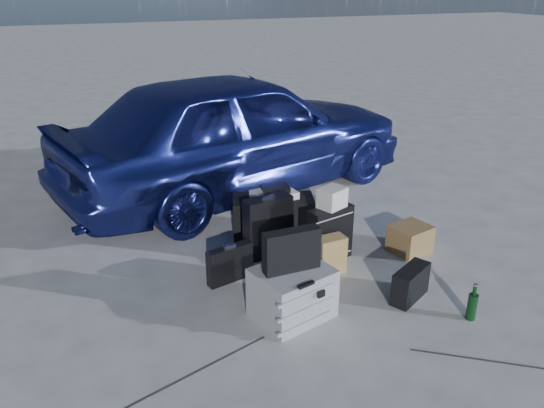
{
  "coord_description": "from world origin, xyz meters",
  "views": [
    {
      "loc": [
        -1.78,
        -3.18,
        2.41
      ],
      "look_at": [
        -0.17,
        0.85,
        0.55
      ],
      "focal_mm": 35.0,
      "sensor_mm": 36.0,
      "label": 1
    }
  ],
  "objects_px": {
    "suitcase_left": "(268,227)",
    "pelican_case": "(292,293)",
    "green_bottle": "(473,302)",
    "duffel_bag": "(273,216)",
    "cardboard_box": "(410,238)",
    "briefcase": "(230,264)",
    "suitcase_right": "(330,234)",
    "car": "(238,132)"
  },
  "relations": [
    {
      "from": "car",
      "to": "green_bottle",
      "type": "bearing_deg",
      "value": 178.15
    },
    {
      "from": "briefcase",
      "to": "suitcase_left",
      "type": "height_order",
      "value": "suitcase_left"
    },
    {
      "from": "suitcase_left",
      "to": "suitcase_right",
      "type": "bearing_deg",
      "value": -37.52
    },
    {
      "from": "suitcase_left",
      "to": "cardboard_box",
      "type": "distance_m",
      "value": 1.36
    },
    {
      "from": "suitcase_right",
      "to": "green_bottle",
      "type": "height_order",
      "value": "suitcase_right"
    },
    {
      "from": "car",
      "to": "pelican_case",
      "type": "relative_size",
      "value": 7.82
    },
    {
      "from": "pelican_case",
      "to": "briefcase",
      "type": "bearing_deg",
      "value": 98.46
    },
    {
      "from": "suitcase_left",
      "to": "duffel_bag",
      "type": "relative_size",
      "value": 0.73
    },
    {
      "from": "car",
      "to": "cardboard_box",
      "type": "bearing_deg",
      "value": -170.29
    },
    {
      "from": "briefcase",
      "to": "cardboard_box",
      "type": "distance_m",
      "value": 1.76
    },
    {
      "from": "car",
      "to": "cardboard_box",
      "type": "height_order",
      "value": "car"
    },
    {
      "from": "suitcase_left",
      "to": "duffel_bag",
      "type": "distance_m",
      "value": 0.45
    },
    {
      "from": "suitcase_right",
      "to": "duffel_bag",
      "type": "height_order",
      "value": "suitcase_right"
    },
    {
      "from": "car",
      "to": "duffel_bag",
      "type": "relative_size",
      "value": 5.39
    },
    {
      "from": "suitcase_left",
      "to": "duffel_bag",
      "type": "bearing_deg",
      "value": 54.25
    },
    {
      "from": "pelican_case",
      "to": "cardboard_box",
      "type": "bearing_deg",
      "value": 5.49
    },
    {
      "from": "car",
      "to": "pelican_case",
      "type": "xyz_separation_m",
      "value": [
        -0.46,
        -2.67,
        -0.53
      ]
    },
    {
      "from": "car",
      "to": "green_bottle",
      "type": "height_order",
      "value": "car"
    },
    {
      "from": "suitcase_right",
      "to": "cardboard_box",
      "type": "bearing_deg",
      "value": -23.58
    },
    {
      "from": "suitcase_right",
      "to": "duffel_bag",
      "type": "bearing_deg",
      "value": 99.92
    },
    {
      "from": "pelican_case",
      "to": "cardboard_box",
      "type": "xyz_separation_m",
      "value": [
        1.46,
        0.55,
        -0.07
      ]
    },
    {
      "from": "car",
      "to": "suitcase_left",
      "type": "relative_size",
      "value": 7.42
    },
    {
      "from": "briefcase",
      "to": "cardboard_box",
      "type": "height_order",
      "value": "briefcase"
    },
    {
      "from": "duffel_bag",
      "to": "cardboard_box",
      "type": "relative_size",
      "value": 2.32
    },
    {
      "from": "suitcase_right",
      "to": "cardboard_box",
      "type": "relative_size",
      "value": 1.5
    },
    {
      "from": "car",
      "to": "suitcase_left",
      "type": "height_order",
      "value": "car"
    },
    {
      "from": "pelican_case",
      "to": "suitcase_left",
      "type": "height_order",
      "value": "suitcase_left"
    },
    {
      "from": "pelican_case",
      "to": "duffel_bag",
      "type": "height_order",
      "value": "same"
    },
    {
      "from": "cardboard_box",
      "to": "green_bottle",
      "type": "relative_size",
      "value": 1.18
    },
    {
      "from": "suitcase_right",
      "to": "green_bottle",
      "type": "xyz_separation_m",
      "value": [
        0.57,
        -1.24,
        -0.11
      ]
    },
    {
      "from": "car",
      "to": "pelican_case",
      "type": "distance_m",
      "value": 2.76
    },
    {
      "from": "pelican_case",
      "to": "car",
      "type": "bearing_deg",
      "value": 65.18
    },
    {
      "from": "briefcase",
      "to": "green_bottle",
      "type": "xyz_separation_m",
      "value": [
        1.54,
        -1.22,
        -0.01
      ]
    },
    {
      "from": "briefcase",
      "to": "green_bottle",
      "type": "height_order",
      "value": "briefcase"
    },
    {
      "from": "cardboard_box",
      "to": "suitcase_left",
      "type": "bearing_deg",
      "value": 161.55
    },
    {
      "from": "car",
      "to": "duffel_bag",
      "type": "xyz_separation_m",
      "value": [
        -0.07,
        -1.31,
        -0.53
      ]
    },
    {
      "from": "green_bottle",
      "to": "pelican_case",
      "type": "bearing_deg",
      "value": 156.13
    },
    {
      "from": "car",
      "to": "briefcase",
      "type": "height_order",
      "value": "car"
    },
    {
      "from": "suitcase_left",
      "to": "pelican_case",
      "type": "bearing_deg",
      "value": -108.17
    },
    {
      "from": "duffel_bag",
      "to": "green_bottle",
      "type": "bearing_deg",
      "value": -47.92
    },
    {
      "from": "duffel_bag",
      "to": "pelican_case",
      "type": "bearing_deg",
      "value": -88.14
    },
    {
      "from": "briefcase",
      "to": "duffel_bag",
      "type": "relative_size",
      "value": 0.52
    }
  ]
}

